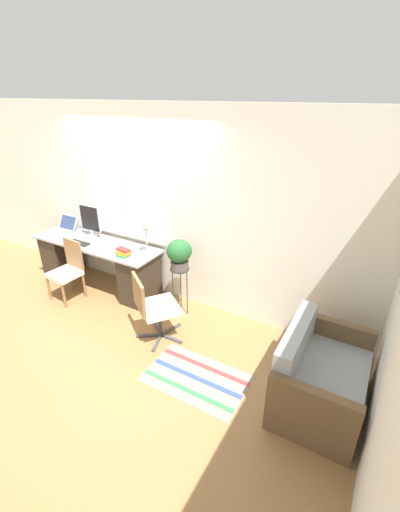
{
  "coord_description": "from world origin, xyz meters",
  "views": [
    {
      "loc": [
        3.12,
        -3.01,
        2.8
      ],
      "look_at": [
        1.3,
        0.15,
        1.04
      ],
      "focal_mm": 24.0,
      "sensor_mm": 36.0,
      "label": 1
    }
  ],
  "objects_px": {
    "desk_lamp": "(146,232)",
    "desk_chair_wooden": "(68,269)",
    "keyboard": "(79,243)",
    "plant_stand": "(180,274)",
    "mouse": "(89,246)",
    "monitor": "(90,220)",
    "office_chair_swivel": "(153,307)",
    "potted_plant": "(179,253)",
    "laptop": "(63,229)",
    "book_stack": "(123,252)",
    "couch_loveseat": "(318,378)"
  },
  "relations": [
    {
      "from": "desk_lamp",
      "to": "couch_loveseat",
      "type": "bearing_deg",
      "value": -14.84
    },
    {
      "from": "monitor",
      "to": "potted_plant",
      "type": "relative_size",
      "value": 1.26
    },
    {
      "from": "keyboard",
      "to": "plant_stand",
      "type": "height_order",
      "value": "keyboard"
    },
    {
      "from": "desk_chair_wooden",
      "to": "office_chair_swivel",
      "type": "xyz_separation_m",
      "value": [
        1.66,
        -0.15,
        -0.0
      ]
    },
    {
      "from": "couch_loveseat",
      "to": "plant_stand",
      "type": "height_order",
      "value": "couch_loveseat"
    },
    {
      "from": "laptop",
      "to": "keyboard",
      "type": "relative_size",
      "value": 1.02
    },
    {
      "from": "monitor",
      "to": "plant_stand",
      "type": "height_order",
      "value": "monitor"
    },
    {
      "from": "office_chair_swivel",
      "to": "desk_chair_wooden",
      "type": "bearing_deg",
      "value": 30.8
    },
    {
      "from": "keyboard",
      "to": "plant_stand",
      "type": "relative_size",
      "value": 0.52
    },
    {
      "from": "desk_chair_wooden",
      "to": "potted_plant",
      "type": "xyz_separation_m",
      "value": [
        1.63,
        0.49,
        0.44
      ]
    },
    {
      "from": "plant_stand",
      "to": "laptop",
      "type": "bearing_deg",
      "value": 179.41
    },
    {
      "from": "keyboard",
      "to": "couch_loveseat",
      "type": "relative_size",
      "value": 0.31
    },
    {
      "from": "monitor",
      "to": "potted_plant",
      "type": "xyz_separation_m",
      "value": [
        1.7,
        -0.12,
        -0.11
      ]
    },
    {
      "from": "laptop",
      "to": "office_chair_swivel",
      "type": "xyz_separation_m",
      "value": [
        2.29,
        -0.66,
        -0.33
      ]
    },
    {
      "from": "monitor",
      "to": "keyboard",
      "type": "relative_size",
      "value": 1.41
    },
    {
      "from": "mouse",
      "to": "office_chair_swivel",
      "type": "distance_m",
      "value": 1.57
    },
    {
      "from": "plant_stand",
      "to": "monitor",
      "type": "bearing_deg",
      "value": 176.08
    },
    {
      "from": "keyboard",
      "to": "office_chair_swivel",
      "type": "relative_size",
      "value": 0.41
    },
    {
      "from": "monitor",
      "to": "potted_plant",
      "type": "distance_m",
      "value": 1.71
    },
    {
      "from": "monitor",
      "to": "keyboard",
      "type": "xyz_separation_m",
      "value": [
        0.02,
        -0.29,
        -0.26
      ]
    },
    {
      "from": "desk_lamp",
      "to": "potted_plant",
      "type": "height_order",
      "value": "desk_lamp"
    },
    {
      "from": "laptop",
      "to": "monitor",
      "type": "height_order",
      "value": "monitor"
    },
    {
      "from": "desk_lamp",
      "to": "office_chair_swivel",
      "type": "relative_size",
      "value": 0.49
    },
    {
      "from": "laptop",
      "to": "desk_lamp",
      "type": "relative_size",
      "value": 0.84
    },
    {
      "from": "mouse",
      "to": "plant_stand",
      "type": "bearing_deg",
      "value": 8.16
    },
    {
      "from": "keyboard",
      "to": "desk_lamp",
      "type": "bearing_deg",
      "value": 11.9
    },
    {
      "from": "laptop",
      "to": "plant_stand",
      "type": "xyz_separation_m",
      "value": [
        2.26,
        -0.02,
        -0.2
      ]
    },
    {
      "from": "couch_loveseat",
      "to": "keyboard",
      "type": "bearing_deg",
      "value": 83.04
    },
    {
      "from": "desk_lamp",
      "to": "laptop",
      "type": "bearing_deg",
      "value": -178.91
    },
    {
      "from": "desk_lamp",
      "to": "potted_plant",
      "type": "distance_m",
      "value": 0.6
    },
    {
      "from": "monitor",
      "to": "mouse",
      "type": "height_order",
      "value": "monitor"
    },
    {
      "from": "keyboard",
      "to": "mouse",
      "type": "xyz_separation_m",
      "value": [
        0.23,
        -0.03,
        0.01
      ]
    },
    {
      "from": "keyboard",
      "to": "mouse",
      "type": "height_order",
      "value": "mouse"
    },
    {
      "from": "desk_lamp",
      "to": "desk_chair_wooden",
      "type": "relative_size",
      "value": 0.49
    },
    {
      "from": "mouse",
      "to": "couch_loveseat",
      "type": "bearing_deg",
      "value": -6.95
    },
    {
      "from": "keyboard",
      "to": "book_stack",
      "type": "height_order",
      "value": "book_stack"
    },
    {
      "from": "couch_loveseat",
      "to": "potted_plant",
      "type": "xyz_separation_m",
      "value": [
        -2.0,
        0.63,
        0.62
      ]
    },
    {
      "from": "laptop",
      "to": "couch_loveseat",
      "type": "relative_size",
      "value": 0.32
    },
    {
      "from": "monitor",
      "to": "office_chair_swivel",
      "type": "xyz_separation_m",
      "value": [
        1.73,
        -0.76,
        -0.56
      ]
    },
    {
      "from": "mouse",
      "to": "laptop",
      "type": "bearing_deg",
      "value": 164.15
    },
    {
      "from": "laptop",
      "to": "desk_chair_wooden",
      "type": "bearing_deg",
      "value": -39.74
    },
    {
      "from": "monitor",
      "to": "couch_loveseat",
      "type": "bearing_deg",
      "value": -11.35
    },
    {
      "from": "plant_stand",
      "to": "potted_plant",
      "type": "bearing_deg",
      "value": -26.57
    },
    {
      "from": "monitor",
      "to": "desk_chair_wooden",
      "type": "relative_size",
      "value": 0.57
    },
    {
      "from": "office_chair_swivel",
      "to": "couch_loveseat",
      "type": "height_order",
      "value": "office_chair_swivel"
    },
    {
      "from": "laptop",
      "to": "book_stack",
      "type": "bearing_deg",
      "value": -7.7
    },
    {
      "from": "keyboard",
      "to": "mouse",
      "type": "bearing_deg",
      "value": -7.19
    },
    {
      "from": "mouse",
      "to": "desk_lamp",
      "type": "bearing_deg",
      "value": 16.78
    },
    {
      "from": "book_stack",
      "to": "desk_chair_wooden",
      "type": "distance_m",
      "value": 0.94
    },
    {
      "from": "office_chair_swivel",
      "to": "couch_loveseat",
      "type": "distance_m",
      "value": 1.98
    }
  ]
}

